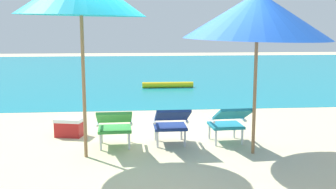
% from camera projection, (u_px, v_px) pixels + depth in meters
% --- Properties ---
extents(ground_plane, '(40.00, 40.00, 0.00)m').
position_uv_depth(ground_plane, '(156.00, 102.00, 10.43)').
color(ground_plane, beige).
extents(ocean_band, '(40.00, 18.00, 0.01)m').
position_uv_depth(ocean_band, '(145.00, 70.00, 18.22)').
color(ocean_band, teal).
rests_on(ocean_band, ground_plane).
extents(swim_buoy, '(1.60, 0.18, 0.18)m').
position_uv_depth(swim_buoy, '(168.00, 85.00, 12.83)').
color(swim_buoy, yellow).
rests_on(swim_buoy, ocean_band).
extents(lounge_chair_left, '(0.56, 0.89, 0.68)m').
position_uv_depth(lounge_chair_left, '(115.00, 124.00, 6.34)').
color(lounge_chair_left, '#338E3D').
rests_on(lounge_chair_left, ground_plane).
extents(lounge_chair_center, '(0.55, 0.88, 0.68)m').
position_uv_depth(lounge_chair_center, '(171.00, 122.00, 6.49)').
color(lounge_chair_center, navy).
rests_on(lounge_chair_center, ground_plane).
extents(lounge_chair_right, '(0.58, 0.90, 0.68)m').
position_uv_depth(lounge_chair_right, '(229.00, 120.00, 6.57)').
color(lounge_chair_right, teal).
rests_on(lounge_chair_right, ground_plane).
extents(beach_umbrella_right, '(2.96, 2.96, 2.41)m').
position_uv_depth(beach_umbrella_right, '(258.00, 16.00, 5.86)').
color(beach_umbrella_right, olive).
rests_on(beach_umbrella_right, ground_plane).
extents(cooler_box, '(0.54, 0.43, 0.32)m').
position_uv_depth(cooler_box, '(70.00, 127.00, 7.14)').
color(cooler_box, red).
rests_on(cooler_box, ground_plane).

